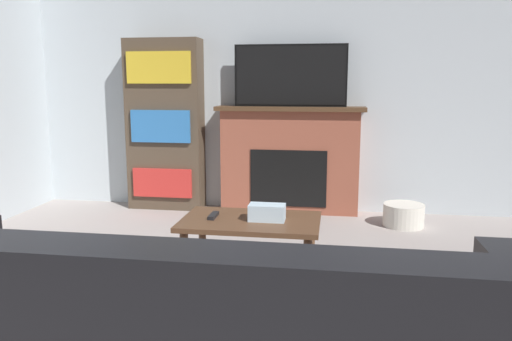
{
  "coord_description": "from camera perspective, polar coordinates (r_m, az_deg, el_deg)",
  "views": [
    {
      "loc": [
        0.65,
        -0.61,
        1.26
      ],
      "look_at": [
        0.13,
        2.67,
        0.67
      ],
      "focal_mm": 35.0,
      "sensor_mm": 36.0,
      "label": 1
    }
  ],
  "objects": [
    {
      "name": "tv",
      "position": [
        4.78,
        3.94,
        10.77
      ],
      "size": [
        1.06,
        0.03,
        0.58
      ],
      "color": "black",
      "rests_on": "fireplace"
    },
    {
      "name": "coffee_table",
      "position": [
        3.1,
        -0.63,
        -6.72
      ],
      "size": [
        0.85,
        0.53,
        0.43
      ],
      "color": "brown",
      "rests_on": "ground_plane"
    },
    {
      "name": "wall_back",
      "position": [
        4.97,
        1.52,
        11.08
      ],
      "size": [
        5.72,
        0.06,
        2.7
      ],
      "color": "silver",
      "rests_on": "ground_plane"
    },
    {
      "name": "tissue_box",
      "position": [
        3.05,
        1.27,
        -4.81
      ],
      "size": [
        0.22,
        0.12,
        0.1
      ],
      "color": "silver",
      "rests_on": "coffee_table"
    },
    {
      "name": "remote_control",
      "position": [
        3.14,
        -4.89,
        -5.15
      ],
      "size": [
        0.04,
        0.15,
        0.02
      ],
      "color": "black",
      "rests_on": "coffee_table"
    },
    {
      "name": "fireplace",
      "position": [
        4.86,
        3.85,
        1.27
      ],
      "size": [
        1.43,
        0.28,
        1.03
      ],
      "color": "brown",
      "rests_on": "ground_plane"
    },
    {
      "name": "storage_basket",
      "position": [
        4.63,
        16.51,
        -4.9
      ],
      "size": [
        0.36,
        0.36,
        0.2
      ],
      "color": "silver",
      "rests_on": "ground_plane"
    },
    {
      "name": "bookshelf",
      "position": [
        5.06,
        -10.34,
        5.13
      ],
      "size": [
        0.74,
        0.29,
        1.68
      ],
      "color": "#4C3D2D",
      "rests_on": "ground_plane"
    }
  ]
}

